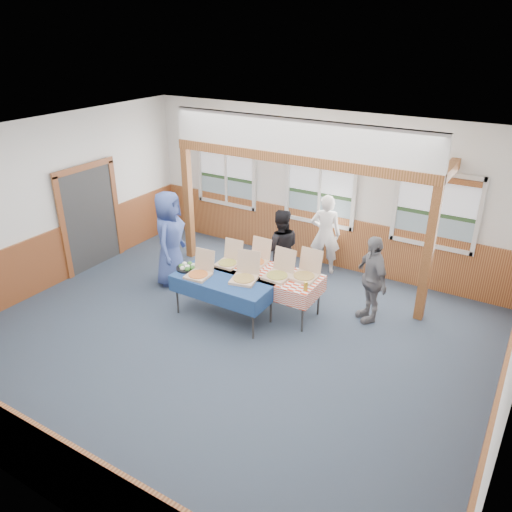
{
  "coord_description": "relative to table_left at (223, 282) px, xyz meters",
  "views": [
    {
      "loc": [
        3.92,
        -5.56,
        4.68
      ],
      "look_at": [
        -0.04,
        1.0,
        1.1
      ],
      "focal_mm": 35.0,
      "sensor_mm": 36.0,
      "label": 1
    }
  ],
  "objects": [
    {
      "name": "pizza_box_f",
      "position": [
        1.17,
        0.77,
        0.13
      ],
      "size": [
        0.42,
        0.51,
        0.45
      ],
      "rotation": [
        0.0,
        0.0,
        -0.02
      ],
      "color": "#D4AC8D",
      "rests_on": "table_right"
    },
    {
      "name": "drink_glass",
      "position": [
        1.37,
        0.38,
        0.14
      ],
      "size": [
        0.07,
        0.07,
        0.15
      ],
      "primitive_type": "cylinder",
      "color": "#A9831C",
      "rests_on": "table_right"
    },
    {
      "name": "wainscot_left",
      "position": [
        -3.55,
        -0.55,
        -0.15
      ],
      "size": [
        0.05,
        6.98,
        1.1
      ],
      "primitive_type": "cube",
      "color": "brown",
      "rests_on": "floor"
    },
    {
      "name": "person_grey",
      "position": [
        2.17,
        1.27,
        0.08
      ],
      "size": [
        0.91,
        0.91,
        1.55
      ],
      "primitive_type": "imported",
      "rotation": [
        0.0,
        0.0,
        -0.78
      ],
      "color": "slate",
      "rests_on": "floor"
    },
    {
      "name": "table_right",
      "position": [
        0.52,
        0.63,
        0.0
      ],
      "size": [
        1.96,
        1.03,
        0.76
      ],
      "rotation": [
        0.0,
        0.0,
        -0.11
      ],
      "color": "#2F2F2F",
      "rests_on": "floor"
    },
    {
      "name": "table_left",
      "position": [
        0.0,
        0.0,
        0.0
      ],
      "size": [
        1.86,
        1.13,
        0.76
      ],
      "rotation": [
        0.0,
        0.0,
        0.21
      ],
      "color": "#2F2F2F",
      "rests_on": "floor"
    },
    {
      "name": "pizza_box_b",
      "position": [
        0.34,
        0.16,
        0.13
      ],
      "size": [
        0.51,
        0.58,
        0.45
      ],
      "rotation": [
        0.0,
        0.0,
        0.22
      ],
      "color": "#D4AC8D",
      "rests_on": "table_left"
    },
    {
      "name": "cross_beam",
      "position": [
        0.43,
        1.75,
        1.79
      ],
      "size": [
        5.15,
        0.18,
        0.18
      ],
      "primitive_type": "cube",
      "color": "#5E3614",
      "rests_on": "post_left"
    },
    {
      "name": "window_mid",
      "position": [
        0.43,
        2.91,
        0.98
      ],
      "size": [
        1.56,
        0.1,
        1.46
      ],
      "color": "silver",
      "rests_on": "wall_back"
    },
    {
      "name": "pizza_box_a",
      "position": [
        -0.4,
        -0.11,
        0.12
      ],
      "size": [
        0.42,
        0.49,
        0.41
      ],
      "rotation": [
        0.0,
        0.0,
        0.09
      ],
      "color": "#D4AC8D",
      "rests_on": "table_left"
    },
    {
      "name": "wall_left",
      "position": [
        -3.57,
        -0.55,
        0.9
      ],
      "size": [
        0.0,
        8.0,
        8.0
      ],
      "primitive_type": "plane",
      "rotation": [
        1.57,
        0.0,
        1.57
      ],
      "color": "silver",
      "rests_on": "floor"
    },
    {
      "name": "floor",
      "position": [
        0.43,
        -0.55,
        -0.7
      ],
      "size": [
        8.0,
        8.0,
        0.0
      ],
      "primitive_type": "plane",
      "color": "#283042",
      "rests_on": "ground"
    },
    {
      "name": "pizza_box_d",
      "position": [
        0.17,
        0.82,
        0.13
      ],
      "size": [
        0.39,
        0.47,
        0.42
      ],
      "rotation": [
        0.0,
        0.0,
        0.01
      ],
      "color": "#D4AC8D",
      "rests_on": "table_right"
    },
    {
      "name": "woman_black",
      "position": [
        0.27,
        1.53,
        0.09
      ],
      "size": [
        0.97,
        0.91,
        1.58
      ],
      "primitive_type": "imported",
      "rotation": [
        0.0,
        0.0,
        3.7
      ],
      "color": "black",
      "rests_on": "floor"
    },
    {
      "name": "cased_opening",
      "position": [
        -3.53,
        0.35,
        0.35
      ],
      "size": [
        0.06,
        1.3,
        2.1
      ],
      "primitive_type": "cube",
      "color": "#2F2F2F",
      "rests_on": "wall_left"
    },
    {
      "name": "post_right",
      "position": [
        2.93,
        1.75,
        0.5
      ],
      "size": [
        0.15,
        0.15,
        2.4
      ],
      "primitive_type": "cube",
      "color": "#5E3614",
      "rests_on": "floor"
    },
    {
      "name": "window_right",
      "position": [
        2.73,
        2.91,
        0.98
      ],
      "size": [
        1.56,
        0.1,
        1.46
      ],
      "color": "silver",
      "rests_on": "wall_back"
    },
    {
      "name": "pizza_box_c",
      "position": [
        -0.23,
        0.53,
        0.12
      ],
      "size": [
        0.39,
        0.47,
        0.41
      ],
      "rotation": [
        0.0,
        0.0,
        0.05
      ],
      "color": "#D4AC8D",
      "rests_on": "table_right"
    },
    {
      "name": "wainscot_front",
      "position": [
        0.43,
        -4.02,
        -0.15
      ],
      "size": [
        7.98,
        0.05,
        1.1
      ],
      "primitive_type": "cube",
      "color": "brown",
      "rests_on": "floor"
    },
    {
      "name": "veggie_tray",
      "position": [
        -0.75,
        0.0,
        0.09
      ],
      "size": [
        0.4,
        0.4,
        0.09
      ],
      "color": "black",
      "rests_on": "table_left"
    },
    {
      "name": "pizza_box_e",
      "position": [
        0.77,
        0.55,
        0.13
      ],
      "size": [
        0.43,
        0.52,
        0.45
      ],
      "rotation": [
        0.0,
        0.0,
        -0.05
      ],
      "color": "#D4AC8D",
      "rests_on": "table_right"
    },
    {
      "name": "woman_white",
      "position": [
        0.75,
        2.55,
        0.13
      ],
      "size": [
        0.71,
        0.58,
        1.66
      ],
      "primitive_type": "imported",
      "rotation": [
        0.0,
        0.0,
        3.49
      ],
      "color": "silver",
      "rests_on": "floor"
    },
    {
      "name": "ceiling",
      "position": [
        0.43,
        -0.55,
        2.5
      ],
      "size": [
        8.0,
        8.0,
        0.0
      ],
      "primitive_type": "plane",
      "rotation": [
        3.14,
        0.0,
        0.0
      ],
      "color": "white",
      "rests_on": "wall_back"
    },
    {
      "name": "post_left",
      "position": [
        -2.07,
        1.75,
        0.5
      ],
      "size": [
        0.15,
        0.15,
        2.4
      ],
      "primitive_type": "cube",
      "color": "#5E3614",
      "rests_on": "floor"
    },
    {
      "name": "wainscot_back",
      "position": [
        0.43,
        2.93,
        -0.15
      ],
      "size": [
        7.98,
        0.05,
        1.1
      ],
      "primitive_type": "cube",
      "color": "brown",
      "rests_on": "floor"
    },
    {
      "name": "man_blue",
      "position": [
        -1.62,
        0.57,
        0.24
      ],
      "size": [
        0.88,
        1.07,
        1.88
      ],
      "primitive_type": "imported",
      "rotation": [
        0.0,
        0.0,
        1.93
      ],
      "color": "#374A8A",
      "rests_on": "floor"
    },
    {
      "name": "wainscot_right",
      "position": [
        4.4,
        -0.55,
        -0.15
      ],
      "size": [
        0.05,
        6.98,
        1.1
      ],
      "primitive_type": "cube",
      "color": "brown",
      "rests_on": "floor"
    },
    {
      "name": "wall_back",
      "position": [
        0.43,
        2.95,
        0.9
      ],
      "size": [
        8.0,
        0.0,
        8.0
      ],
      "primitive_type": "plane",
      "rotation": [
        1.57,
        0.0,
        0.0
      ],
      "color": "silver",
      "rests_on": "floor"
    },
    {
      "name": "wall_front",
      "position": [
        0.43,
        -4.05,
        0.9
      ],
      "size": [
        8.0,
        0.0,
        8.0
      ],
      "primitive_type": "plane",
      "rotation": [
        -1.57,
        0.0,
        0.0
      ],
      "color": "silver",
      "rests_on": "floor"
    },
    {
      "name": "window_left",
      "position": [
        -1.87,
        2.91,
        0.98
      ],
      "size": [
        1.56,
        0.1,
        1.46
      ],
      "color": "silver",
      "rests_on": "wall_back"
    }
  ]
}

